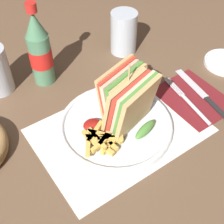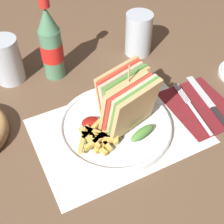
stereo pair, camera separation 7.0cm
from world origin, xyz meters
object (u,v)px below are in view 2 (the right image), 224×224
(club_sandwich, at_px, (128,103))
(knife, at_px, (209,103))
(fork, at_px, (196,113))
(glass_far, at_px, (7,63))
(plate_main, at_px, (116,127))
(coke_bottle_near, at_px, (51,45))
(glass_near, at_px, (138,36))

(club_sandwich, relative_size, knife, 0.80)
(fork, relative_size, glass_far, 1.47)
(plate_main, xyz_separation_m, coke_bottle_near, (-0.06, 0.25, 0.08))
(knife, relative_size, glass_near, 1.65)
(plate_main, bearing_deg, club_sandwich, -5.56)
(plate_main, height_order, knife, plate_main)
(knife, height_order, glass_far, glass_far)
(fork, xyz_separation_m, glass_far, (-0.36, 0.33, 0.04))
(club_sandwich, relative_size, glass_near, 1.32)
(club_sandwich, height_order, glass_far, club_sandwich)
(plate_main, xyz_separation_m, fork, (0.19, -0.04, -0.00))
(plate_main, height_order, coke_bottle_near, coke_bottle_near)
(club_sandwich, bearing_deg, plate_main, 174.44)
(club_sandwich, xyz_separation_m, knife, (0.22, -0.03, -0.07))
(club_sandwich, distance_m, glass_near, 0.30)
(fork, bearing_deg, club_sandwich, 174.35)
(knife, distance_m, glass_near, 0.28)
(plate_main, height_order, fork, plate_main)
(coke_bottle_near, bearing_deg, club_sandwich, -72.25)
(club_sandwich, relative_size, coke_bottle_near, 0.73)
(fork, distance_m, coke_bottle_near, 0.40)
(coke_bottle_near, relative_size, glass_near, 1.80)
(fork, bearing_deg, knife, 24.34)
(club_sandwich, distance_m, coke_bottle_near, 0.27)
(plate_main, bearing_deg, knife, -6.97)
(glass_near, bearing_deg, club_sandwich, -124.74)
(fork, xyz_separation_m, coke_bottle_near, (-0.25, 0.30, 0.09))
(plate_main, bearing_deg, fork, -13.14)
(coke_bottle_near, distance_m, glass_near, 0.25)
(club_sandwich, bearing_deg, coke_bottle_near, 107.75)
(coke_bottle_near, bearing_deg, fork, -50.44)
(plate_main, relative_size, fork, 1.45)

